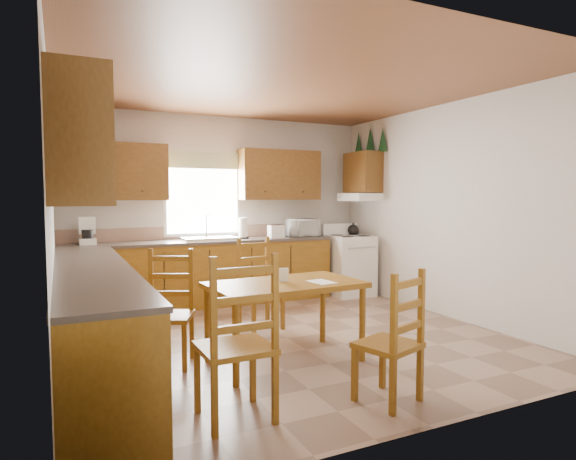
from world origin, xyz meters
name	(u,v)px	position (x,y,z in m)	size (l,w,h in m)	color
floor	(287,338)	(0.00, 0.00, 0.00)	(4.50, 4.50, 0.00)	#896C58
ceiling	(287,84)	(0.00, 0.00, 2.70)	(4.50, 4.50, 0.00)	brown
wall_left	(52,217)	(-2.25, 0.00, 1.35)	(4.50, 4.50, 0.00)	beige
wall_right	(448,211)	(2.25, 0.00, 1.35)	(4.50, 4.50, 0.00)	beige
wall_back	(222,209)	(0.00, 2.25, 1.35)	(4.50, 4.50, 0.00)	beige
wall_front	(438,225)	(0.00, -2.25, 1.35)	(4.50, 4.50, 0.00)	beige
lower_cab_back	(204,274)	(-0.38, 1.95, 0.44)	(3.75, 0.60, 0.88)	brown
lower_cab_left	(93,322)	(-1.95, -0.15, 0.44)	(0.60, 3.60, 0.88)	brown
counter_back	(203,242)	(-0.38, 1.95, 0.90)	(3.75, 0.63, 0.04)	#473D38
counter_left	(92,269)	(-1.95, -0.15, 0.90)	(0.63, 3.60, 0.04)	#473D38
backsplash	(198,232)	(-0.38, 2.24, 1.01)	(3.75, 0.01, 0.18)	#8E6C58
upper_cab_back_left	(112,172)	(-1.55, 2.08, 1.85)	(1.41, 0.33, 0.75)	brown
upper_cab_back_right	(280,175)	(0.86, 2.08, 1.85)	(1.25, 0.33, 0.75)	brown
upper_cab_left	(71,158)	(-2.08, -0.15, 1.85)	(0.33, 3.60, 0.75)	brown
upper_cab_stove	(363,173)	(2.08, 1.65, 1.90)	(0.33, 0.62, 0.62)	brown
range_hood	(360,197)	(2.03, 1.65, 1.52)	(0.44, 0.62, 0.12)	white
window_frame	(203,195)	(-0.30, 2.22, 1.55)	(1.13, 0.02, 1.18)	white
window_pane	(203,195)	(-0.30, 2.21, 1.55)	(1.05, 0.01, 1.10)	white
window_valance	(203,160)	(-0.30, 2.19, 2.05)	(1.19, 0.01, 0.24)	#5A7E42
sink_basin	(209,238)	(-0.30, 1.95, 0.94)	(0.75, 0.45, 0.04)	silver
pine_decal_a	(383,139)	(2.21, 1.33, 2.38)	(0.22, 0.22, 0.36)	#143C1C
pine_decal_b	(370,139)	(2.21, 1.65, 2.42)	(0.22, 0.22, 0.36)	#143C1C
pine_decal_c	(358,144)	(2.21, 1.97, 2.38)	(0.22, 0.22, 0.36)	#143C1C
stove	(350,266)	(1.87, 1.67, 0.45)	(0.61, 0.63, 0.91)	white
coffeemaker	(87,231)	(-1.87, 1.99, 1.09)	(0.20, 0.24, 0.35)	white
paper_towel	(243,228)	(0.22, 1.96, 1.07)	(0.13, 0.13, 0.30)	white
toaster	(276,232)	(0.71, 1.87, 1.01)	(0.22, 0.14, 0.18)	white
microwave	(302,228)	(1.18, 1.95, 1.05)	(0.44, 0.32, 0.27)	white
dining_table	(285,322)	(-0.33, -0.65, 0.37)	(1.39, 0.79, 0.74)	brown
chair_near_left	(235,337)	(-1.13, -1.54, 0.57)	(0.48, 0.46, 1.15)	brown
chair_near_right	(388,336)	(-0.01, -1.76, 0.49)	(0.42, 0.40, 0.99)	brown
chair_far_left	(167,309)	(-1.34, -0.28, 0.52)	(0.43, 0.41, 1.03)	brown
chair_far_right	(261,284)	(-0.11, 0.49, 0.52)	(0.44, 0.42, 1.04)	brown
table_paper	(322,282)	(-0.02, -0.78, 0.74)	(0.19, 0.26, 0.00)	white
table_card	(283,275)	(-0.33, -0.61, 0.81)	(0.09, 0.02, 0.13)	white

